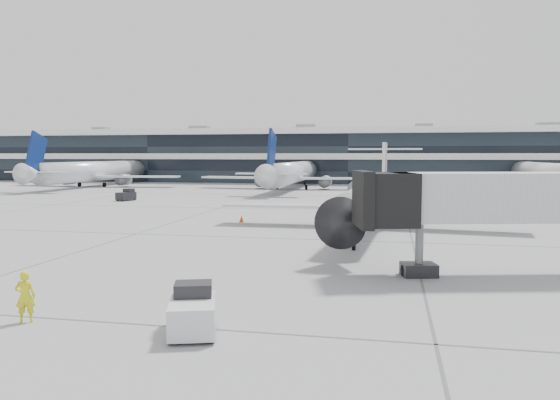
% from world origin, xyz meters
% --- Properties ---
extents(ground, '(220.00, 220.00, 0.00)m').
position_xyz_m(ground, '(0.00, 0.00, 0.00)').
color(ground, gray).
rests_on(ground, ground).
extents(terminal, '(170.00, 22.00, 10.00)m').
position_xyz_m(terminal, '(0.00, 82.00, 5.00)').
color(terminal, black).
rests_on(terminal, ground).
extents(bg_jet_left, '(32.00, 40.00, 9.60)m').
position_xyz_m(bg_jet_left, '(-45.00, 55.00, 0.00)').
color(bg_jet_left, silver).
rests_on(bg_jet_left, ground).
extents(bg_jet_center, '(32.00, 40.00, 9.60)m').
position_xyz_m(bg_jet_center, '(-8.00, 55.00, 0.00)').
color(bg_jet_center, silver).
rests_on(bg_jet_center, ground).
extents(bg_jet_right, '(32.00, 40.00, 9.60)m').
position_xyz_m(bg_jet_right, '(32.00, 55.00, 0.00)').
color(bg_jet_right, silver).
rests_on(bg_jet_right, ground).
extents(regional_jet, '(24.63, 30.76, 7.10)m').
position_xyz_m(regional_jet, '(7.01, 6.89, 2.42)').
color(regional_jet, silver).
rests_on(regional_jet, ground).
extents(jet_bridge, '(16.07, 6.61, 5.20)m').
position_xyz_m(jet_bridge, '(15.62, -8.82, 3.79)').
color(jet_bridge, silver).
rests_on(jet_bridge, ground).
extents(ramp_worker, '(0.79, 0.67, 1.84)m').
position_xyz_m(ramp_worker, '(-3.98, -20.55, 0.92)').
color(ramp_worker, yellow).
rests_on(ramp_worker, ground).
extents(baggage_tug, '(2.16, 2.81, 1.58)m').
position_xyz_m(baggage_tug, '(2.20, -20.47, 0.71)').
color(baggage_tug, silver).
rests_on(baggage_tug, ground).
extents(traffic_cone, '(0.43, 0.43, 0.63)m').
position_xyz_m(traffic_cone, '(-4.20, 8.31, 0.30)').
color(traffic_cone, '#E1400B').
rests_on(traffic_cone, ground).
extents(far_tug, '(1.99, 2.67, 1.52)m').
position_xyz_m(far_tug, '(-24.67, 26.88, 0.68)').
color(far_tug, black).
rests_on(far_tug, ground).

